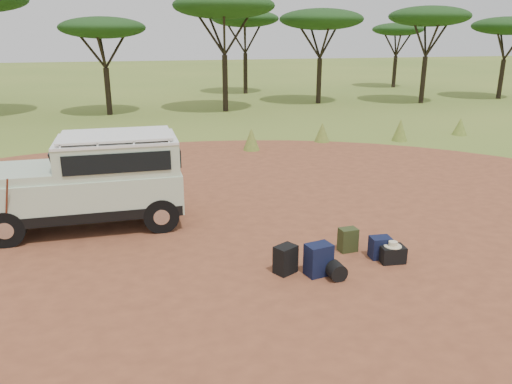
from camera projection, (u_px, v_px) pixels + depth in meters
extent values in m
plane|color=#5C782B|center=(209.00, 256.00, 9.44)|extent=(140.00, 140.00, 0.00)
cylinder|color=brown|center=(209.00, 256.00, 9.44)|extent=(23.00, 23.00, 0.01)
cone|color=#5C782B|center=(76.00, 145.00, 17.06)|extent=(0.60, 0.60, 0.70)
cone|color=#5C782B|center=(165.00, 140.00, 17.40)|extent=(0.60, 0.60, 0.90)
cone|color=#5C782B|center=(251.00, 139.00, 17.78)|extent=(0.60, 0.60, 0.80)
cone|color=#5C782B|center=(322.00, 132.00, 19.17)|extent=(0.60, 0.60, 0.75)
cone|color=#5C782B|center=(400.00, 130.00, 19.35)|extent=(0.60, 0.60, 0.85)
cone|color=#5C782B|center=(460.00, 127.00, 20.48)|extent=(0.60, 0.60, 0.70)
cylinder|color=black|center=(108.00, 92.00, 25.33)|extent=(0.28, 0.28, 2.34)
ellipsoid|color=#193814|center=(102.00, 28.00, 24.39)|extent=(4.20, 4.20, 1.05)
cylinder|color=black|center=(225.00, 83.00, 26.35)|extent=(0.28, 0.28, 2.93)
ellipsoid|color=#193814|center=(224.00, 6.00, 25.17)|extent=(5.20, 5.20, 1.30)
cylinder|color=black|center=(319.00, 81.00, 29.44)|extent=(0.28, 0.28, 2.61)
ellipsoid|color=#193814|center=(321.00, 19.00, 28.39)|extent=(4.80, 4.80, 1.20)
cylinder|color=black|center=(423.00, 80.00, 29.53)|extent=(0.28, 0.28, 2.70)
ellipsoid|color=#193814|center=(429.00, 16.00, 28.44)|extent=(4.60, 4.60, 1.15)
cylinder|color=black|center=(501.00, 79.00, 31.60)|extent=(0.28, 0.28, 2.43)
ellipsoid|color=#193814|center=(509.00, 26.00, 30.62)|extent=(4.40, 4.40, 1.10)
cylinder|color=black|center=(245.00, 74.00, 34.21)|extent=(0.28, 0.28, 2.70)
ellipsoid|color=#193814|center=(245.00, 19.00, 33.12)|extent=(4.50, 4.50, 1.12)
cylinder|color=black|center=(394.00, 72.00, 38.14)|extent=(0.28, 0.28, 2.34)
ellipsoid|color=#193814|center=(398.00, 29.00, 37.20)|extent=(3.80, 3.80, 0.95)
cube|color=beige|center=(86.00, 192.00, 10.63)|extent=(3.98, 1.66, 0.84)
cube|color=black|center=(88.00, 206.00, 10.73)|extent=(3.90, 1.69, 0.21)
cube|color=beige|center=(118.00, 156.00, 10.58)|extent=(2.47, 1.59, 0.66)
cube|color=white|center=(116.00, 139.00, 10.47)|extent=(2.47, 1.62, 0.05)
cube|color=white|center=(116.00, 135.00, 10.44)|extent=(2.28, 1.52, 0.04)
cube|color=beige|center=(19.00, 173.00, 10.18)|extent=(1.48, 1.54, 0.18)
cube|color=black|center=(57.00, 158.00, 10.28)|extent=(0.16, 1.34, 0.46)
cube|color=black|center=(117.00, 163.00, 9.83)|extent=(2.09, 0.05, 0.40)
cube|color=black|center=(118.00, 146.00, 11.30)|extent=(2.09, 0.05, 0.40)
cube|color=black|center=(177.00, 152.00, 10.88)|extent=(0.05, 1.31, 0.36)
cylinder|color=black|center=(65.00, 154.00, 11.03)|extent=(0.07, 0.07, 0.73)
cylinder|color=black|center=(6.00, 229.00, 9.75)|extent=(0.74, 0.25, 0.74)
cylinder|color=black|center=(19.00, 206.00, 11.06)|extent=(0.74, 0.25, 0.74)
cylinder|color=black|center=(161.00, 215.00, 10.47)|extent=(0.74, 0.25, 0.74)
cylinder|color=black|center=(157.00, 195.00, 11.78)|extent=(0.74, 0.25, 0.74)
cylinder|color=maroon|center=(6.00, 213.00, 9.56)|extent=(0.35, 0.40, 1.45)
cube|color=black|center=(285.00, 260.00, 8.69)|extent=(0.46, 0.42, 0.51)
cube|color=#121638|center=(318.00, 260.00, 8.62)|extent=(0.49, 0.39, 0.57)
cube|color=#2F3B1B|center=(348.00, 240.00, 9.57)|extent=(0.35, 0.27, 0.47)
cube|color=#121638|center=(380.00, 248.00, 9.29)|extent=(0.39, 0.31, 0.42)
cube|color=black|center=(392.00, 254.00, 9.13)|extent=(0.47, 0.36, 0.31)
cylinder|color=black|center=(336.00, 271.00, 8.51)|extent=(0.32, 0.32, 0.31)
cylinder|color=beige|center=(393.00, 246.00, 9.08)|extent=(0.32, 0.32, 0.01)
cylinder|color=beige|center=(393.00, 244.00, 9.07)|extent=(0.16, 0.16, 0.08)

